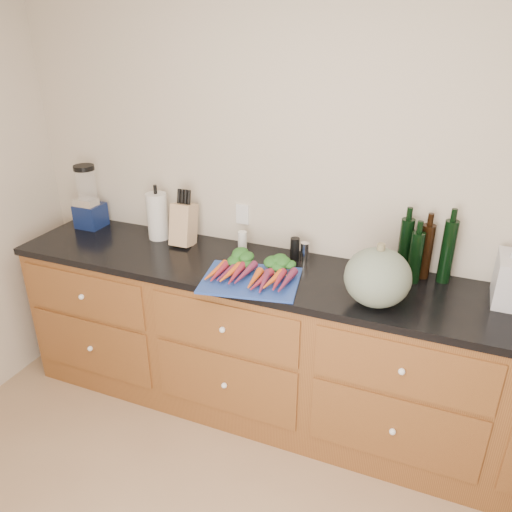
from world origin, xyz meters
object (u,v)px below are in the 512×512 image
at_px(tomato_box, 365,266).
at_px(squash, 378,277).
at_px(cutting_board, 251,280).
at_px(carrots, 254,271).
at_px(knife_block, 184,224).
at_px(blender_appliance, 88,200).
at_px(paper_towel, 158,216).

bearing_deg(tomato_box, squash, -70.73).
relative_size(cutting_board, squash, 1.58).
bearing_deg(carrots, knife_block, 155.19).
bearing_deg(knife_block, squash, -13.38).
distance_m(carrots, knife_block, 0.62).
height_order(cutting_board, blender_appliance, blender_appliance).
height_order(knife_block, tomato_box, knife_block).
relative_size(carrots, squash, 1.39).
xyz_separation_m(cutting_board, paper_towel, (-0.75, 0.32, 0.14)).
relative_size(carrots, paper_towel, 1.52).
xyz_separation_m(carrots, tomato_box, (0.52, 0.29, -0.00)).
height_order(blender_appliance, knife_block, blender_appliance).
height_order(cutting_board, knife_block, knife_block).
bearing_deg(squash, cutting_board, -178.48).
bearing_deg(carrots, paper_towel, 159.64).
distance_m(squash, blender_appliance, 1.92).
height_order(cutting_board, squash, squash).
bearing_deg(blender_appliance, knife_block, -1.45).
xyz_separation_m(blender_appliance, tomato_box, (1.78, 0.01, -0.14)).
distance_m(carrots, paper_towel, 0.81).
bearing_deg(tomato_box, blender_appliance, -179.61).
bearing_deg(knife_block, paper_towel, 174.03).
height_order(blender_appliance, tomato_box, blender_appliance).
bearing_deg(cutting_board, knife_block, 151.75).
bearing_deg(paper_towel, carrots, -20.36).
relative_size(carrots, tomato_box, 2.89).
xyz_separation_m(cutting_board, carrots, (0.00, 0.04, 0.03)).
xyz_separation_m(squash, tomato_box, (-0.11, 0.31, -0.10)).
height_order(cutting_board, tomato_box, tomato_box).
height_order(cutting_board, carrots, carrots).
bearing_deg(squash, knife_block, 166.62).
distance_m(cutting_board, squash, 0.65).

